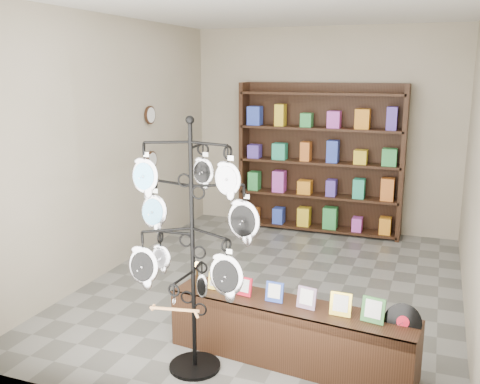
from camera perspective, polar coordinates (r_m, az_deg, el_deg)
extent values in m
plane|color=slate|center=(6.14, 3.58, -9.94)|extent=(5.00, 5.00, 0.00)
plane|color=#ADA08C|center=(8.14, 8.92, 6.53)|extent=(4.00, 0.00, 4.00)
plane|color=#ADA08C|center=(3.46, -8.28, -2.01)|extent=(4.00, 0.00, 4.00)
plane|color=#ADA08C|center=(6.58, -13.18, 4.87)|extent=(0.00, 5.00, 5.00)
plane|color=#ADA08C|center=(5.51, 24.14, 2.56)|extent=(0.00, 5.00, 5.00)
plane|color=white|center=(5.70, 4.02, 19.10)|extent=(5.00, 5.00, 0.00)
cylinder|color=black|center=(4.62, -4.82, -18.00)|extent=(0.46, 0.46, 0.03)
cylinder|color=black|center=(4.20, -5.08, -6.36)|extent=(0.04, 0.04, 2.00)
sphere|color=black|center=(3.98, -5.37, 7.66)|extent=(0.07, 0.07, 0.07)
ellipsoid|color=silver|center=(4.51, -4.06, -9.97)|extent=(0.11, 0.04, 0.21)
cube|color=tan|center=(4.11, -7.01, -12.31)|extent=(0.38, 0.09, 0.04)
cube|color=black|center=(4.60, 5.31, -14.75)|extent=(2.09, 0.65, 0.51)
cube|color=gold|center=(4.73, -2.63, -9.48)|extent=(0.14, 0.06, 0.15)
cube|color=red|center=(4.61, 0.45, -10.04)|extent=(0.15, 0.07, 0.16)
cube|color=#263FA5|center=(4.50, 3.71, -10.60)|extent=(0.15, 0.07, 0.17)
cube|color=#E54C33|center=(4.40, 7.13, -11.14)|extent=(0.16, 0.07, 0.18)
cube|color=gold|center=(4.33, 10.70, -11.67)|extent=(0.17, 0.08, 0.19)
cube|color=#337233|center=(4.27, 14.03, -12.12)|extent=(0.18, 0.08, 0.20)
cylinder|color=black|center=(4.31, 16.98, -13.10)|extent=(0.29, 0.10, 0.28)
cylinder|color=red|center=(4.30, 16.98, -13.12)|extent=(0.10, 0.04, 0.09)
cylinder|color=#462E14|center=(4.84, -4.58, -9.69)|extent=(0.09, 0.09, 0.04)
cylinder|color=#462E14|center=(4.81, -4.59, -8.76)|extent=(0.02, 0.02, 0.13)
sphere|color=#FFBF59|center=(4.78, -4.61, -7.72)|extent=(0.05, 0.05, 0.05)
cube|color=black|center=(8.13, 8.73, 3.69)|extent=(2.40, 0.04, 2.20)
cube|color=black|center=(8.30, 0.49, 4.02)|extent=(0.06, 0.36, 2.20)
cube|color=black|center=(7.82, 16.98, 2.91)|extent=(0.06, 0.36, 2.20)
cube|color=black|center=(8.21, 8.25, -3.73)|extent=(2.36, 0.36, 0.04)
cube|color=black|center=(8.08, 8.36, -0.33)|extent=(2.36, 0.36, 0.03)
cube|color=black|center=(7.99, 8.48, 3.16)|extent=(2.36, 0.36, 0.04)
cube|color=black|center=(7.92, 8.60, 6.73)|extent=(2.36, 0.36, 0.04)
cube|color=black|center=(7.88, 8.72, 10.35)|extent=(2.36, 0.36, 0.04)
cylinder|color=black|center=(7.21, -9.58, 8.10)|extent=(0.03, 0.24, 0.24)
cylinder|color=black|center=(7.28, -9.40, 3.39)|extent=(0.03, 0.24, 0.24)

